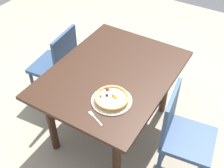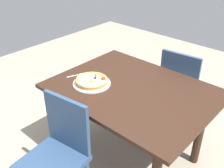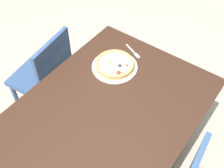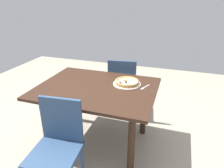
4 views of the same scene
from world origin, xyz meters
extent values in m
plane|color=#9E937F|center=(0.00, 0.00, 0.00)|extent=(6.00, 6.00, 0.00)
cube|color=#331E14|center=(0.00, 0.00, 0.71)|extent=(1.28, 0.98, 0.03)
cylinder|color=#331E14|center=(-0.48, -0.33, 0.35)|extent=(0.07, 0.07, 0.70)
cylinder|color=#331E14|center=(0.48, -0.33, 0.35)|extent=(0.07, 0.07, 0.70)
cylinder|color=#331E14|center=(-0.48, 0.33, 0.35)|extent=(0.07, 0.07, 0.70)
cylinder|color=#331E14|center=(0.48, 0.33, 0.35)|extent=(0.07, 0.07, 0.70)
cylinder|color=navy|center=(0.10, -0.92, 0.20)|extent=(0.04, 0.04, 0.41)
cylinder|color=navy|center=(0.05, -0.58, 0.20)|extent=(0.04, 0.04, 0.41)
cylinder|color=navy|center=(-0.29, -0.63, 0.20)|extent=(0.04, 0.04, 0.41)
cube|color=navy|center=(-0.09, -0.77, 0.43)|extent=(0.45, 0.45, 0.04)
cube|color=navy|center=(-0.12, -0.59, 0.66)|extent=(0.38, 0.08, 0.42)
cylinder|color=navy|center=(-0.11, 0.92, 0.20)|extent=(0.04, 0.04, 0.41)
cylinder|color=navy|center=(0.23, 0.96, 0.20)|extent=(0.04, 0.04, 0.41)
cylinder|color=navy|center=(-0.08, 0.59, 0.20)|extent=(0.04, 0.04, 0.41)
cylinder|color=navy|center=(0.26, 0.62, 0.20)|extent=(0.04, 0.04, 0.41)
cube|color=navy|center=(0.08, 0.77, 0.43)|extent=(0.44, 0.44, 0.04)
cube|color=navy|center=(0.09, 0.59, 0.66)|extent=(0.38, 0.07, 0.42)
cylinder|color=silver|center=(-0.30, -0.17, 0.73)|extent=(0.31, 0.31, 0.01)
cylinder|color=tan|center=(-0.30, -0.17, 0.75)|extent=(0.26, 0.26, 0.02)
cylinder|color=beige|center=(-0.30, -0.17, 0.76)|extent=(0.23, 0.23, 0.01)
torus|color=tan|center=(-0.30, -0.17, 0.77)|extent=(0.27, 0.27, 0.02)
sphere|color=#E58C7F|center=(-0.27, -0.18, 0.77)|extent=(0.03, 0.03, 0.03)
sphere|color=#262626|center=(-0.29, -0.13, 0.77)|extent=(0.02, 0.02, 0.02)
sphere|color=gold|center=(-0.28, -0.20, 0.77)|extent=(0.03, 0.03, 0.03)
sphere|color=maroon|center=(-0.33, -0.10, 0.77)|extent=(0.02, 0.02, 0.02)
sphere|color=maroon|center=(-0.24, -0.10, 0.77)|extent=(0.03, 0.03, 0.03)
cube|color=silver|center=(-0.52, -0.19, 0.73)|extent=(0.05, 0.11, 0.00)
cube|color=silver|center=(-0.48, -0.11, 0.73)|extent=(0.04, 0.05, 0.00)
camera|label=1|loc=(-1.60, -0.97, 2.29)|focal=45.86mm
camera|label=2|loc=(1.11, -1.47, 1.83)|focal=42.57mm
camera|label=3|loc=(0.81, 0.62, 2.11)|focal=45.26mm
camera|label=4|loc=(-0.81, 1.89, 1.66)|focal=32.91mm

